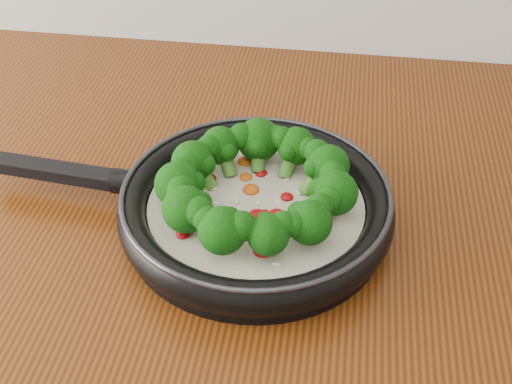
# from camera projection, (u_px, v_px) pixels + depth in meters

# --- Properties ---
(skillet) EXTENTS (0.51, 0.34, 0.09)m
(skillet) POSITION_uv_depth(u_px,v_px,m) (253.00, 201.00, 0.75)
(skillet) COLOR black
(skillet) RESTS_ON counter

